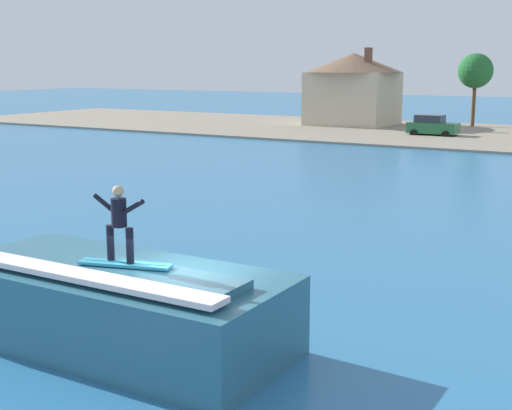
# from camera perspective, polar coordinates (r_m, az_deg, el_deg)

# --- Properties ---
(ground_plane) EXTENTS (260.00, 260.00, 0.00)m
(ground_plane) POSITION_cam_1_polar(r_m,az_deg,el_deg) (15.88, -5.32, -11.03)
(ground_plane) COLOR teal
(wave_crest) EXTENTS (7.50, 3.39, 1.91)m
(wave_crest) POSITION_cam_1_polar(r_m,az_deg,el_deg) (15.71, -11.03, -7.94)
(wave_crest) COLOR #2D657B
(wave_crest) RESTS_ON ground_plane
(surfboard) EXTENTS (2.03, 0.89, 0.06)m
(surfboard) POSITION_cam_1_polar(r_m,az_deg,el_deg) (14.97, -10.47, -4.69)
(surfboard) COLOR #33A5CC
(surfboard) RESTS_ON wave_crest
(surfer) EXTENTS (1.33, 0.32, 1.61)m
(surfer) POSITION_cam_1_polar(r_m,az_deg,el_deg) (14.85, -10.94, -1.14)
(surfer) COLOR black
(surfer) RESTS_ON surfboard
(car_near_shore) EXTENTS (4.14, 2.19, 1.86)m
(car_near_shore) POSITION_cam_1_polar(r_m,az_deg,el_deg) (62.23, 13.98, 6.20)
(car_near_shore) COLOR #23663D
(car_near_shore) RESTS_ON ground_plane
(house_with_chimney) EXTENTS (9.59, 9.59, 7.64)m
(house_with_chimney) POSITION_cam_1_polar(r_m,az_deg,el_deg) (71.64, 7.82, 9.46)
(house_with_chimney) COLOR beige
(house_with_chimney) RESTS_ON ground_plane
(tree_short_bushy) EXTENTS (3.33, 3.33, 7.13)m
(tree_short_bushy) POSITION_cam_1_polar(r_m,az_deg,el_deg) (72.10, 17.23, 10.23)
(tree_short_bushy) COLOR brown
(tree_short_bushy) RESTS_ON ground_plane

